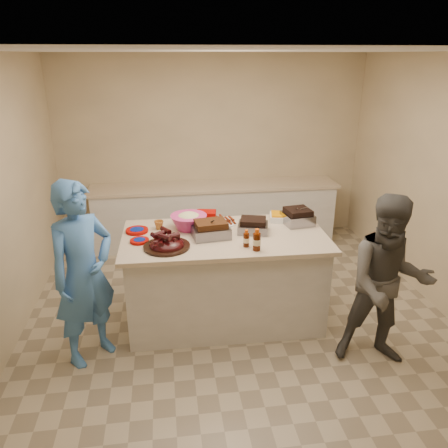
{
  "coord_description": "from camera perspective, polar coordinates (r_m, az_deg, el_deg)",
  "views": [
    {
      "loc": [
        -0.71,
        -3.88,
        2.67
      ],
      "look_at": [
        -0.14,
        0.18,
        1.07
      ],
      "focal_mm": 35.0,
      "sensor_mm": 36.0,
      "label": 1
    }
  ],
  "objects": [
    {
      "name": "pulled_pork_tray",
      "position": [
        4.35,
        -1.72,
        -1.7
      ],
      "size": [
        0.39,
        0.31,
        0.11
      ],
      "primitive_type": "cube",
      "rotation": [
        0.0,
        0.0,
        0.12
      ],
      "color": "#47230F",
      "rests_on": "island"
    },
    {
      "name": "rib_platter",
      "position": [
        4.15,
        -7.47,
        -3.05
      ],
      "size": [
        0.52,
        0.52,
        0.18
      ],
      "primitive_type": null,
      "rotation": [
        0.0,
        0.0,
        0.2
      ],
      "color": "#38080A",
      "rests_on": "island"
    },
    {
      "name": "mac_cheese_dish",
      "position": [
        4.83,
        7.84,
        0.5
      ],
      "size": [
        0.35,
        0.29,
        0.08
      ],
      "primitive_type": "cube",
      "rotation": [
        0.0,
        0.0,
        -0.22
      ],
      "color": "#ED9500",
      "rests_on": "island"
    },
    {
      "name": "plastic_cup",
      "position": [
        4.6,
        -8.47,
        -0.65
      ],
      "size": [
        0.1,
        0.09,
        0.1
      ],
      "primitive_type": "imported",
      "rotation": [
        0.0,
        0.0,
        -0.02
      ],
      "color": "#A26023",
      "rests_on": "island"
    },
    {
      "name": "coleslaw_bowl",
      "position": [
        4.57,
        -4.59,
        -0.64
      ],
      "size": [
        0.39,
        0.39,
        0.26
      ],
      "primitive_type": null,
      "rotation": [
        0.0,
        0.0,
        -0.02
      ],
      "color": "#C33077",
      "rests_on": "island"
    },
    {
      "name": "guest_blue",
      "position": [
        4.52,
        -16.6,
        -16.0
      ],
      "size": [
        1.63,
        1.69,
        0.41
      ],
      "primitive_type": "imported",
      "rotation": [
        0.0,
        0.0,
        0.75
      ],
      "color": "#447CC6",
      "rests_on": "ground"
    },
    {
      "name": "guest_gray",
      "position": [
        4.54,
        19.27,
        -16.2
      ],
      "size": [
        1.11,
        1.74,
        0.61
      ],
      "primitive_type": "imported",
      "rotation": [
        0.0,
        0.0,
        -0.22
      ],
      "color": "#55534D",
      "rests_on": "ground"
    },
    {
      "name": "bbq_bottle_a",
      "position": [
        4.14,
        2.91,
        -2.95
      ],
      "size": [
        0.06,
        0.06,
        0.17
      ],
      "primitive_type": "cylinder",
      "rotation": [
        0.0,
        0.0,
        -0.02
      ],
      "color": "#3A1202",
      "rests_on": "island"
    },
    {
      "name": "island",
      "position": [
        4.86,
        0.08,
        -12.09
      ],
      "size": [
        2.07,
        1.12,
        0.97
      ],
      "primitive_type": null,
      "rotation": [
        0.0,
        0.0,
        -0.02
      ],
      "color": "silver",
      "rests_on": "ground"
    },
    {
      "name": "back_counter",
      "position": [
        6.52,
        -1.2,
        1.36
      ],
      "size": [
        3.6,
        0.64,
        0.9
      ],
      "primitive_type": null,
      "color": "silver",
      "rests_on": "ground"
    },
    {
      "name": "sausage_plate",
      "position": [
        4.7,
        -0.07,
        0.08
      ],
      "size": [
        0.35,
        0.35,
        0.05
      ],
      "primitive_type": "cylinder",
      "rotation": [
        0.0,
        0.0,
        0.3
      ],
      "color": "silver",
      "rests_on": "island"
    },
    {
      "name": "brisket_tray",
      "position": [
        4.48,
        3.79,
        -1.03
      ],
      "size": [
        0.35,
        0.32,
        0.09
      ],
      "primitive_type": "cube",
      "rotation": [
        0.0,
        0.0,
        -0.26
      ],
      "color": "black",
      "rests_on": "island"
    },
    {
      "name": "plate_stack_small",
      "position": [
        4.31,
        -10.96,
        -2.33
      ],
      "size": [
        0.19,
        0.19,
        0.03
      ],
      "primitive_type": "cylinder",
      "rotation": [
        0.0,
        0.0,
        -0.02
      ],
      "color": "#940500",
      "rests_on": "island"
    },
    {
      "name": "room",
      "position": [
        4.77,
        2.06,
        -12.8
      ],
      "size": [
        4.5,
        5.0,
        2.7
      ],
      "primitive_type": null,
      "color": "#D0B98E",
      "rests_on": "ground"
    },
    {
      "name": "roasting_pan",
      "position": [
        4.75,
        9.53,
        0.03
      ],
      "size": [
        0.33,
        0.33,
        0.12
      ],
      "primitive_type": "cube",
      "rotation": [
        0.0,
        0.0,
        0.15
      ],
      "color": "gray",
      "rests_on": "island"
    },
    {
      "name": "plate_stack_large",
      "position": [
        4.56,
        -11.29,
        -1.01
      ],
      "size": [
        0.23,
        0.23,
        0.03
      ],
      "primitive_type": "cylinder",
      "rotation": [
        0.0,
        0.0,
        -0.02
      ],
      "color": "#940500",
      "rests_on": "island"
    },
    {
      "name": "basket_stack",
      "position": [
        4.79,
        -2.33,
        0.48
      ],
      "size": [
        0.23,
        0.19,
        0.1
      ],
      "primitive_type": "cube",
      "rotation": [
        0.0,
        0.0,
        -0.16
      ],
      "color": "#940500",
      "rests_on": "island"
    },
    {
      "name": "bbq_bottle_b",
      "position": [
        4.07,
        4.27,
        -3.43
      ],
      "size": [
        0.07,
        0.07,
        0.21
      ],
      "primitive_type": "cylinder",
      "rotation": [
        0.0,
        0.0,
        -0.02
      ],
      "color": "#3A1202",
      "rests_on": "island"
    },
    {
      "name": "mustard_bottle",
      "position": [
        4.44,
        -1.68,
        -1.21
      ],
      "size": [
        0.05,
        0.05,
        0.13
      ],
      "primitive_type": "cylinder",
      "rotation": [
        0.0,
        0.0,
        -0.02
      ],
      "color": "gold",
      "rests_on": "island"
    },
    {
      "name": "sauce_bowl",
      "position": [
        4.48,
        -1.28,
        -1.01
      ],
      "size": [
        0.14,
        0.05,
        0.14
      ],
      "primitive_type": "imported",
      "rotation": [
        0.0,
        0.0,
        -0.02
      ],
      "color": "silver",
      "rests_on": "island"
    }
  ]
}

